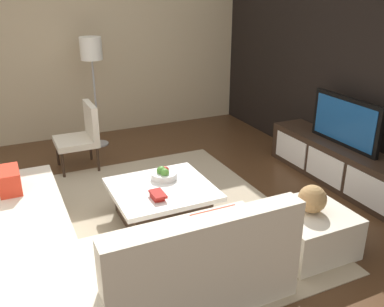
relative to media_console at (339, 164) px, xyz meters
The scene contains 14 objects.
ground_plane 2.41m from the media_console, 90.00° to the right, with size 14.00×14.00×0.00m, color #4C301C.
feature_wall_back 1.19m from the media_console, 90.00° to the left, with size 6.40×0.12×2.80m, color black.
side_wall_left 4.05m from the media_console, 145.54° to the right, with size 0.12×5.20×2.80m, color #C6B28E.
area_rug 2.41m from the media_console, 92.39° to the right, with size 3.21×2.75×0.01m, color tan.
media_console is the anchor object (origin of this frame).
television 0.55m from the media_console, 90.00° to the left, with size 1.04×0.06×0.59m.
sectional_couch 3.32m from the media_console, 80.91° to the right, with size 2.48×2.36×0.84m.
coffee_table 2.30m from the media_console, 92.49° to the right, with size 0.94×1.01×0.38m.
accent_chair_near 3.30m from the media_console, 123.57° to the right, with size 0.53×0.53×0.87m.
floor_lamp 3.68m from the media_console, 137.48° to the right, with size 0.31×0.31×1.62m.
ottoman 1.60m from the media_console, 52.55° to the right, with size 0.70×0.70×0.40m, color beige.
fruit_bowl 2.22m from the media_console, 97.19° to the right, with size 0.28×0.28×0.14m.
decorative_ball 1.62m from the media_console, 52.55° to the right, with size 0.26×0.26×0.26m, color #AD8451.
book_stack 2.43m from the media_console, 87.29° to the right, with size 0.21×0.12×0.06m.
Camera 1 is at (3.53, -1.26, 2.32)m, focal length 39.46 mm.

